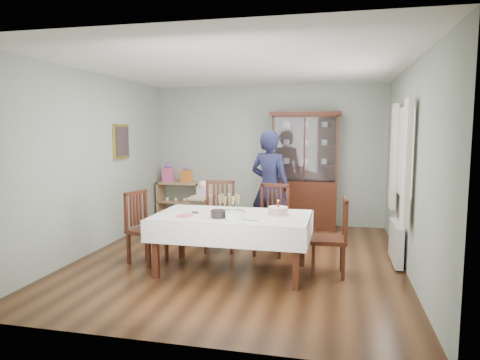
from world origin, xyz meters
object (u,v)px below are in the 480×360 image
(champagne_tray, at_px, (229,208))
(gift_bag_orange, at_px, (186,175))
(chair_far_right, at_px, (271,234))
(chair_end_right, at_px, (330,252))
(sideboard, at_px, (180,201))
(china_cabinet, at_px, (305,169))
(chair_far_left, at_px, (220,230))
(gift_bag_pink, at_px, (168,173))
(chair_end_left, at_px, (147,242))
(birthday_cake, at_px, (278,211))
(high_chair, at_px, (204,217))
(dining_table, at_px, (232,243))
(woman, at_px, (270,187))

(champagne_tray, distance_m, gift_bag_orange, 3.12)
(chair_far_right, bearing_deg, chair_end_right, -33.67)
(sideboard, xyz_separation_m, chair_end_right, (3.02, -2.65, -0.10))
(china_cabinet, distance_m, gift_bag_orange, 2.36)
(chair_far_right, relative_size, chair_end_right, 1.04)
(chair_far_left, xyz_separation_m, gift_bag_pink, (-1.58, 1.84, 0.66))
(champagne_tray, bearing_deg, chair_end_left, 178.75)
(chair_end_left, xyz_separation_m, chair_end_right, (2.50, 0.04, 0.00))
(china_cabinet, xyz_separation_m, birthday_cake, (-0.14, -2.71, -0.31))
(chair_end_left, xyz_separation_m, high_chair, (0.41, 1.34, 0.10))
(dining_table, height_order, chair_far_right, chair_far_right)
(chair_far_right, relative_size, chair_end_left, 1.04)
(chair_end_right, distance_m, birthday_cake, 0.84)
(chair_end_right, xyz_separation_m, gift_bag_orange, (-2.87, 2.63, 0.66))
(chair_far_right, bearing_deg, birthday_cake, -68.35)
(high_chair, bearing_deg, gift_bag_orange, 132.52)
(chair_far_right, distance_m, gift_bag_pink, 3.11)
(birthday_cake, bearing_deg, chair_far_right, 104.28)
(chair_end_right, bearing_deg, dining_table, -84.79)
(china_cabinet, relative_size, gift_bag_orange, 6.25)
(china_cabinet, relative_size, woman, 1.18)
(dining_table, relative_size, china_cabinet, 0.92)
(sideboard, height_order, woman, woman)
(chair_end_right, height_order, woman, woman)
(chair_end_right, relative_size, gift_bag_orange, 2.87)
(chair_end_right, xyz_separation_m, high_chair, (-2.09, 1.30, 0.10))
(china_cabinet, bearing_deg, chair_far_right, -100.58)
(chair_far_left, bearing_deg, gift_bag_orange, 112.30)
(china_cabinet, distance_m, chair_far_right, 2.07)
(dining_table, distance_m, sideboard, 3.34)
(chair_far_left, distance_m, chair_end_left, 1.17)
(sideboard, xyz_separation_m, champagne_tray, (1.72, -2.72, 0.43))
(dining_table, xyz_separation_m, china_cabinet, (0.72, 2.80, 0.74))
(chair_far_right, height_order, chair_end_left, chair_far_right)
(high_chair, bearing_deg, sideboard, 136.68)
(sideboard, relative_size, gift_bag_orange, 2.59)
(dining_table, xyz_separation_m, sideboard, (-1.78, 2.82, 0.02))
(birthday_cake, xyz_separation_m, gift_bag_orange, (-2.22, 2.71, 0.14))
(sideboard, relative_size, chair_far_left, 0.85)
(gift_bag_orange, bearing_deg, woman, -34.33)
(sideboard, distance_m, champagne_tray, 3.24)
(chair_far_left, distance_m, high_chair, 0.67)
(dining_table, xyz_separation_m, chair_end_right, (1.24, 0.17, -0.09))
(china_cabinet, relative_size, chair_end_right, 2.18)
(chair_end_left, height_order, woman, woman)
(gift_bag_orange, bearing_deg, sideboard, 172.38)
(high_chair, distance_m, birthday_cake, 2.04)
(gift_bag_orange, bearing_deg, chair_far_left, -57.03)
(china_cabinet, xyz_separation_m, chair_far_left, (-1.15, -1.84, -0.81))
(china_cabinet, relative_size, sideboard, 2.42)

